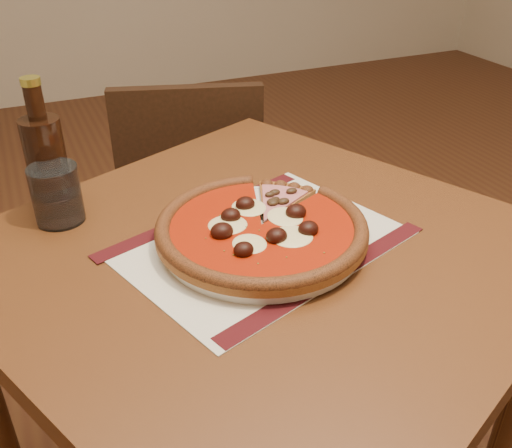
{
  "coord_description": "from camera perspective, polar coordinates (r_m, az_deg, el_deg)",
  "views": [
    {
      "loc": [
        -1.1,
        -0.85,
        1.24
      ],
      "look_at": [
        -0.79,
        -0.16,
        0.78
      ],
      "focal_mm": 40.0,
      "sensor_mm": 36.0,
      "label": 1
    }
  ],
  "objects": [
    {
      "name": "placemat",
      "position": [
        0.9,
        0.55,
        -1.88
      ],
      "size": [
        0.49,
        0.42,
        0.0
      ],
      "primitive_type": "cube",
      "rotation": [
        0.0,
        0.0,
        0.32
      ],
      "color": "beige",
      "rests_on": "table"
    },
    {
      "name": "chair_far",
      "position": [
        1.66,
        -6.39,
        2.96
      ],
      "size": [
        0.48,
        0.48,
        0.81
      ],
      "rotation": [
        0.0,
        0.0,
        2.85
      ],
      "color": "black",
      "rests_on": "ground"
    },
    {
      "name": "ham_slice",
      "position": [
        0.97,
        2.58,
        2.59
      ],
      "size": [
        0.13,
        0.13,
        0.02
      ],
      "rotation": [
        0.0,
        0.0,
        0.83
      ],
      "color": "brown",
      "rests_on": "plate"
    },
    {
      "name": "water_glass",
      "position": [
        0.99,
        -19.32,
        2.8
      ],
      "size": [
        0.1,
        0.1,
        0.1
      ],
      "primitive_type": "cylinder",
      "rotation": [
        0.0,
        0.0,
        0.33
      ],
      "color": "white",
      "rests_on": "table"
    },
    {
      "name": "table",
      "position": [
        0.95,
        0.49,
        -7.39
      ],
      "size": [
        1.05,
        1.05,
        0.75
      ],
      "rotation": [
        0.0,
        0.0,
        0.41
      ],
      "color": "brown",
      "rests_on": "ground"
    },
    {
      "name": "pizza",
      "position": [
        0.88,
        0.55,
        -0.26
      ],
      "size": [
        0.33,
        0.33,
        0.04
      ],
      "color": "brown",
      "rests_on": "plate"
    },
    {
      "name": "bottle",
      "position": [
        1.03,
        -20.24,
        6.2
      ],
      "size": [
        0.07,
        0.07,
        0.23
      ],
      "color": "#32180C",
      "rests_on": "table"
    },
    {
      "name": "plate",
      "position": [
        0.89,
        0.56,
        -1.35
      ],
      "size": [
        0.31,
        0.31,
        0.02
      ],
      "primitive_type": "cylinder",
      "color": "white",
      "rests_on": "placemat"
    }
  ]
}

